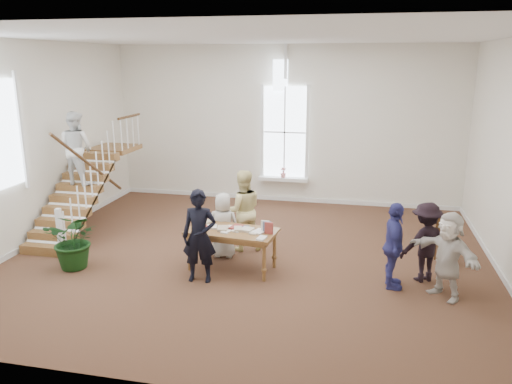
% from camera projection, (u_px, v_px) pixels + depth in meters
% --- Properties ---
extents(ground, '(10.00, 10.00, 0.00)m').
position_uv_depth(ground, '(250.00, 256.00, 10.66)').
color(ground, '#47291C').
rests_on(ground, ground).
extents(room_shell, '(10.49, 10.00, 10.00)m').
position_uv_depth(room_shell, '(284.00, 188.00, 14.70)').
color(room_shell, white).
rests_on(room_shell, ground).
extents(staircase, '(1.10, 4.10, 2.92)m').
position_uv_depth(staircase, '(79.00, 166.00, 11.84)').
color(staircase, brown).
rests_on(staircase, ground).
extents(library_table, '(1.84, 1.07, 0.89)m').
position_uv_depth(library_table, '(231.00, 234.00, 9.85)').
color(library_table, brown).
rests_on(library_table, ground).
extents(police_officer, '(0.69, 0.49, 1.78)m').
position_uv_depth(police_officer, '(199.00, 236.00, 9.28)').
color(police_officer, black).
rests_on(police_officer, ground).
extents(elderly_woman, '(0.71, 0.48, 1.39)m').
position_uv_depth(elderly_woman, '(223.00, 225.00, 10.49)').
color(elderly_woman, beige).
rests_on(elderly_woman, ground).
extents(person_yellow, '(1.07, 0.96, 1.79)m').
position_uv_depth(person_yellow, '(243.00, 210.00, 10.85)').
color(person_yellow, '#EFDF95').
rests_on(person_yellow, ground).
extents(woman_cluster_a, '(0.42, 0.96, 1.62)m').
position_uv_depth(woman_cluster_a, '(394.00, 246.00, 9.01)').
color(woman_cluster_a, navy).
rests_on(woman_cluster_a, ground).
extents(woman_cluster_b, '(1.14, 0.98, 1.53)m').
position_uv_depth(woman_cluster_b, '(425.00, 242.00, 9.33)').
color(woman_cluster_b, black).
rests_on(woman_cluster_b, ground).
extents(woman_cluster_c, '(1.31, 1.39, 1.57)m').
position_uv_depth(woman_cluster_c, '(448.00, 255.00, 8.65)').
color(woman_cluster_c, silver).
rests_on(woman_cluster_c, ground).
extents(floor_plant, '(1.18, 1.06, 1.18)m').
position_uv_depth(floor_plant, '(75.00, 240.00, 9.94)').
color(floor_plant, black).
rests_on(floor_plant, ground).
extents(side_chair, '(0.42, 0.42, 0.93)m').
position_uv_depth(side_chair, '(446.00, 239.00, 10.23)').
color(side_chair, '#371F0F').
rests_on(side_chair, ground).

